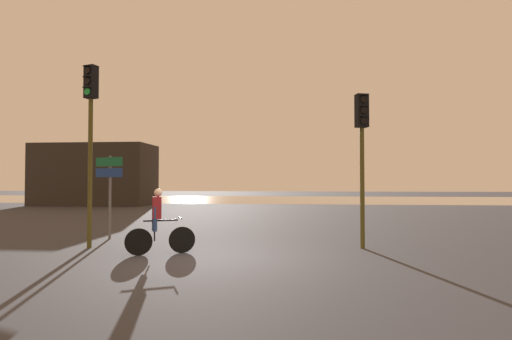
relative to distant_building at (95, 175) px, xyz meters
The scene contains 7 objects.
ground_plane 23.88m from the distant_building, 56.60° to the right, with size 120.00×120.00×0.00m, color #333338.
water_strip 16.63m from the distant_building, 37.39° to the left, with size 80.00×16.00×0.01m, color #9E937F.
distant_building is the anchor object (origin of this frame).
traffic_light_near_right 24.62m from the distant_building, 47.12° to the right, with size 0.37×0.39×4.16m.
traffic_light_near_left 20.87m from the distant_building, 63.23° to the right, with size 0.38×0.40×4.97m.
direction_sign_post 19.31m from the distant_building, 61.63° to the right, with size 1.04×0.42×2.60m.
cyclist 22.62m from the distant_building, 59.16° to the right, with size 1.57×0.78×1.62m.
Camera 1 is at (1.78, -9.15, 1.81)m, focal length 28.00 mm.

